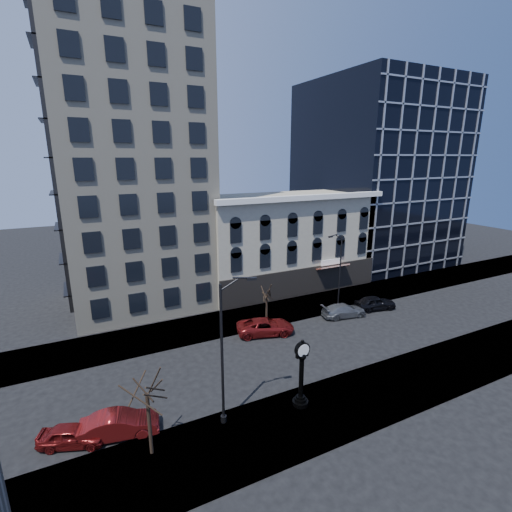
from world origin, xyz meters
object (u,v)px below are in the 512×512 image
street_lamp_near (233,313)px  car_near_b (119,425)px  car_near_a (72,435)px  street_clock (301,376)px

street_lamp_near → car_near_b: size_ratio=2.11×
car_near_b → car_near_a: bearing=91.3°
street_clock → street_lamp_near: bearing=169.5°
street_lamp_near → car_near_a: size_ratio=2.57×
street_clock → car_near_a: bearing=164.7°
car_near_a → car_near_b: bearing=-78.4°
car_near_a → car_near_b: size_ratio=0.82×
street_lamp_near → car_near_a: street_lamp_near is taller
street_lamp_near → car_near_a: 12.05m
street_lamp_near → car_near_b: street_lamp_near is taller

